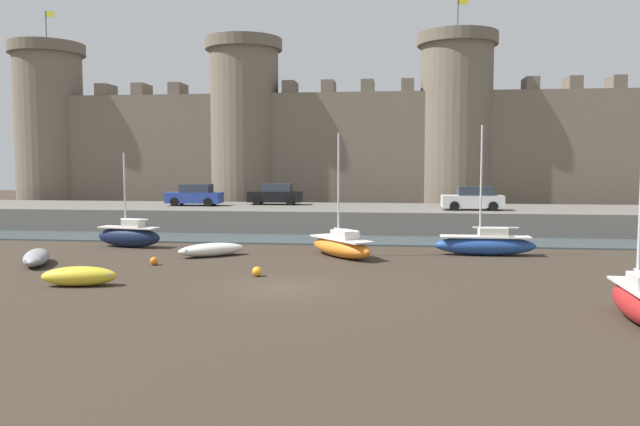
# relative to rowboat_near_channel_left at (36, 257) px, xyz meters

# --- Properties ---
(ground_plane) EXTENTS (160.00, 160.00, 0.00)m
(ground_plane) POSITION_rel_rowboat_near_channel_left_xyz_m (12.51, -3.86, -0.38)
(ground_plane) COLOR #382D23
(water_channel) EXTENTS (80.00, 4.50, 0.10)m
(water_channel) POSITION_rel_rowboat_near_channel_left_xyz_m (12.51, 10.84, -0.33)
(water_channel) COLOR #47565B
(water_channel) RESTS_ON ground
(quay_road) EXTENTS (68.22, 10.00, 1.60)m
(quay_road) POSITION_rel_rowboat_near_channel_left_xyz_m (12.51, 18.09, 0.42)
(quay_road) COLOR #666059
(quay_road) RESTS_ON ground
(castle) EXTENTS (63.08, 6.86, 18.84)m
(castle) POSITION_rel_rowboat_near_channel_left_xyz_m (12.51, 28.16, 6.62)
(castle) COLOR #706354
(castle) RESTS_ON ground
(rowboat_near_channel_left) EXTENTS (2.58, 3.80, 0.72)m
(rowboat_near_channel_left) POSITION_rel_rowboat_near_channel_left_xyz_m (0.00, 0.00, 0.00)
(rowboat_near_channel_left) COLOR gray
(rowboat_near_channel_left) RESTS_ON ground
(sailboat_foreground_centre) EXTENTS (1.22, 4.21, 5.30)m
(sailboat_foreground_centre) POSITION_rel_rowboat_near_channel_left_xyz_m (24.14, -7.64, 0.25)
(sailboat_foreground_centre) COLOR red
(sailboat_foreground_centre) RESTS_ON ground
(rowboat_midflat_centre) EXTENTS (3.49, 3.00, 0.68)m
(rowboat_midflat_centre) POSITION_rel_rowboat_near_channel_left_xyz_m (7.39, 3.67, -0.02)
(rowboat_midflat_centre) COLOR silver
(rowboat_midflat_centre) RESTS_ON ground
(rowboat_near_channel_right) EXTENTS (3.02, 1.51, 0.77)m
(rowboat_near_channel_right) POSITION_rel_rowboat_near_channel_left_xyz_m (4.57, -4.54, 0.03)
(rowboat_near_channel_right) COLOR yellow
(rowboat_near_channel_right) RESTS_ON ground
(sailboat_midflat_left) EXTENTS (4.08, 4.62, 6.32)m
(sailboat_midflat_left) POSITION_rel_rowboat_near_channel_left_xyz_m (14.04, 4.22, 0.21)
(sailboat_midflat_left) COLOR orange
(sailboat_midflat_left) RESTS_ON ground
(sailboat_foreground_right) EXTENTS (5.20, 1.26, 6.75)m
(sailboat_foreground_right) POSITION_rel_rowboat_near_channel_left_xyz_m (21.45, 5.76, 0.23)
(sailboat_foreground_right) COLOR #234793
(sailboat_foreground_right) RESTS_ON ground
(sailboat_foreground_left) EXTENTS (4.16, 1.83, 5.38)m
(sailboat_foreground_left) POSITION_rel_rowboat_near_channel_left_xyz_m (1.70, 6.48, 0.30)
(sailboat_foreground_left) COLOR #141E3D
(sailboat_foreground_left) RESTS_ON ground
(mooring_buoy_near_shore) EXTENTS (0.39, 0.39, 0.39)m
(mooring_buoy_near_shore) POSITION_rel_rowboat_near_channel_left_xyz_m (5.53, 0.62, -0.18)
(mooring_buoy_near_shore) COLOR orange
(mooring_buoy_near_shore) RESTS_ON ground
(mooring_buoy_mid_mud) EXTENTS (0.42, 0.42, 0.42)m
(mooring_buoy_mid_mud) POSITION_rel_rowboat_near_channel_left_xyz_m (10.99, -1.65, -0.17)
(mooring_buoy_mid_mud) COLOR orange
(mooring_buoy_mid_mud) RESTS_ON ground
(car_quay_centre_east) EXTENTS (4.13, 1.94, 1.62)m
(car_quay_centre_east) POSITION_rel_rowboat_near_channel_left_xyz_m (1.73, 18.18, 2.00)
(car_quay_centre_east) COLOR #263F99
(car_quay_centre_east) RESTS_ON quay_road
(car_quay_west) EXTENTS (4.13, 1.94, 1.62)m
(car_quay_west) POSITION_rel_rowboat_near_channel_left_xyz_m (22.00, 16.15, 2.00)
(car_quay_west) COLOR silver
(car_quay_west) RESTS_ON quay_road
(car_quay_east) EXTENTS (4.13, 1.94, 1.62)m
(car_quay_east) POSITION_rel_rowboat_near_channel_left_xyz_m (7.55, 20.10, 2.00)
(car_quay_east) COLOR black
(car_quay_east) RESTS_ON quay_road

